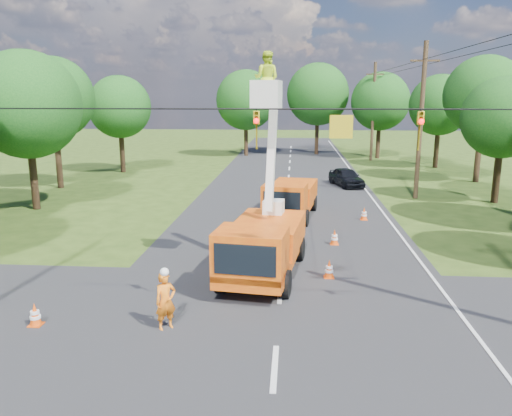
# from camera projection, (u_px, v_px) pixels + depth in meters

# --- Properties ---
(ground) EXTENTS (140.00, 140.00, 0.00)m
(ground) POSITION_uv_depth(u_px,v_px,m) (287.00, 202.00, 31.82)
(ground) COLOR #2B4314
(ground) RESTS_ON ground
(road_main) EXTENTS (12.00, 100.00, 0.06)m
(road_main) POSITION_uv_depth(u_px,v_px,m) (287.00, 202.00, 31.82)
(road_main) COLOR black
(road_main) RESTS_ON ground
(road_cross) EXTENTS (56.00, 10.00, 0.07)m
(road_cross) POSITION_uv_depth(u_px,v_px,m) (277.00, 332.00, 14.31)
(road_cross) COLOR black
(road_cross) RESTS_ON ground
(edge_line) EXTENTS (0.12, 90.00, 0.02)m
(edge_line) POSITION_uv_depth(u_px,v_px,m) (376.00, 204.00, 31.41)
(edge_line) COLOR silver
(edge_line) RESTS_ON ground
(bucket_truck) EXTENTS (3.18, 6.56, 8.17)m
(bucket_truck) POSITION_uv_depth(u_px,v_px,m) (263.00, 232.00, 18.37)
(bucket_truck) COLOR orange
(bucket_truck) RESTS_ON ground
(second_truck) EXTENTS (3.09, 6.20, 2.22)m
(second_truck) POSITION_uv_depth(u_px,v_px,m) (291.00, 198.00, 27.41)
(second_truck) COLOR orange
(second_truck) RESTS_ON ground
(ground_worker) EXTENTS (0.75, 0.72, 1.73)m
(ground_worker) POSITION_uv_depth(u_px,v_px,m) (166.00, 301.00, 14.32)
(ground_worker) COLOR #FE5A15
(ground_worker) RESTS_ON ground
(distant_car) EXTENTS (2.74, 4.33, 1.37)m
(distant_car) POSITION_uv_depth(u_px,v_px,m) (346.00, 177.00, 37.39)
(distant_car) COLOR black
(distant_car) RESTS_ON ground
(traffic_cone_1) EXTENTS (0.38, 0.38, 0.71)m
(traffic_cone_1) POSITION_uv_depth(u_px,v_px,m) (329.00, 269.00, 18.47)
(traffic_cone_1) COLOR #DD490B
(traffic_cone_1) RESTS_ON ground
(traffic_cone_2) EXTENTS (0.38, 0.38, 0.71)m
(traffic_cone_2) POSITION_uv_depth(u_px,v_px,m) (334.00, 237.00, 22.64)
(traffic_cone_2) COLOR #DD490B
(traffic_cone_2) RESTS_ON ground
(traffic_cone_3) EXTENTS (0.38, 0.38, 0.71)m
(traffic_cone_3) POSITION_uv_depth(u_px,v_px,m) (35.00, 315.00, 14.62)
(traffic_cone_3) COLOR #DD490B
(traffic_cone_3) RESTS_ON ground
(traffic_cone_6) EXTENTS (0.38, 0.38, 0.71)m
(traffic_cone_6) POSITION_uv_depth(u_px,v_px,m) (364.00, 214.00, 27.14)
(traffic_cone_6) COLOR #DD490B
(traffic_cone_6) RESTS_ON ground
(pole_right_mid) EXTENTS (1.80, 0.30, 10.00)m
(pole_right_mid) POSITION_uv_depth(u_px,v_px,m) (421.00, 120.00, 32.02)
(pole_right_mid) COLOR #4C3823
(pole_right_mid) RESTS_ON ground
(pole_right_far) EXTENTS (1.80, 0.30, 10.00)m
(pole_right_far) POSITION_uv_depth(u_px,v_px,m) (373.00, 111.00, 51.48)
(pole_right_far) COLOR #4C3823
(pole_right_far) RESTS_ON ground
(signal_span) EXTENTS (18.00, 0.29, 1.07)m
(signal_span) POSITION_uv_depth(u_px,v_px,m) (366.00, 126.00, 12.85)
(signal_span) COLOR black
(signal_span) RESTS_ON ground
(tree_left_d) EXTENTS (6.20, 6.20, 9.24)m
(tree_left_d) POSITION_uv_depth(u_px,v_px,m) (27.00, 105.00, 28.67)
(tree_left_d) COLOR #382616
(tree_left_d) RESTS_ON ground
(tree_left_e) EXTENTS (5.80, 5.80, 9.41)m
(tree_left_e) POSITION_uv_depth(u_px,v_px,m) (53.00, 98.00, 35.53)
(tree_left_e) COLOR #382616
(tree_left_e) RESTS_ON ground
(tree_left_f) EXTENTS (5.40, 5.40, 8.40)m
(tree_left_f) POSITION_uv_depth(u_px,v_px,m) (120.00, 107.00, 43.34)
(tree_left_f) COLOR #382616
(tree_left_f) RESTS_ON ground
(tree_right_c) EXTENTS (5.00, 5.00, 7.83)m
(tree_right_c) POSITION_uv_depth(u_px,v_px,m) (503.00, 118.00, 30.65)
(tree_right_c) COLOR #382616
(tree_right_c) RESTS_ON ground
(tree_right_d) EXTENTS (6.00, 6.00, 9.70)m
(tree_right_d) POSITION_uv_depth(u_px,v_px,m) (484.00, 95.00, 38.02)
(tree_right_d) COLOR #382616
(tree_right_d) RESTS_ON ground
(tree_right_e) EXTENTS (5.60, 5.60, 8.63)m
(tree_right_e) POSITION_uv_depth(u_px,v_px,m) (440.00, 105.00, 46.07)
(tree_right_e) COLOR #382616
(tree_right_e) RESTS_ON ground
(tree_far_a) EXTENTS (6.60, 6.60, 9.50)m
(tree_far_a) POSITION_uv_depth(u_px,v_px,m) (246.00, 100.00, 55.15)
(tree_far_a) COLOR #382616
(tree_far_a) RESTS_ON ground
(tree_far_b) EXTENTS (7.00, 7.00, 10.32)m
(tree_far_b) POSITION_uv_depth(u_px,v_px,m) (318.00, 94.00, 56.37)
(tree_far_b) COLOR #382616
(tree_far_b) RESTS_ON ground
(tree_far_c) EXTENTS (6.20, 6.20, 9.18)m
(tree_far_c) POSITION_uv_depth(u_px,v_px,m) (380.00, 101.00, 53.14)
(tree_far_c) COLOR #382616
(tree_far_c) RESTS_ON ground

